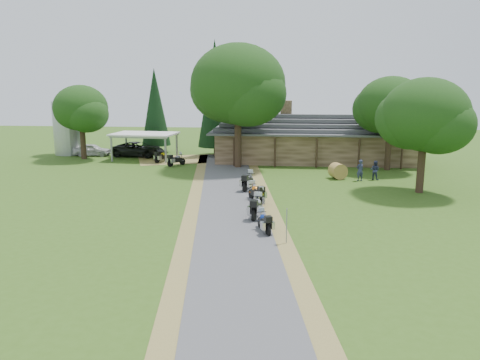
# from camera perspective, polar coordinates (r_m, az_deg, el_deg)

# --- Properties ---
(ground) EXTENTS (120.00, 120.00, 0.00)m
(ground) POSITION_cam_1_polar(r_m,az_deg,el_deg) (26.96, -0.99, -5.55)
(ground) COLOR #365818
(ground) RESTS_ON ground
(driveway) EXTENTS (51.95, 51.95, 0.00)m
(driveway) POSITION_cam_1_polar(r_m,az_deg,el_deg) (30.83, -1.07, -3.33)
(driveway) COLOR #444447
(driveway) RESTS_ON ground
(lodge) EXTENTS (21.40, 9.40, 4.90)m
(lodge) POSITION_cam_1_polar(r_m,az_deg,el_deg) (49.98, 9.04, 5.19)
(lodge) COLOR brown
(lodge) RESTS_ON ground
(silo) EXTENTS (3.26, 3.26, 6.53)m
(silo) POSITION_cam_1_polar(r_m,az_deg,el_deg) (56.98, -20.25, 6.22)
(silo) COLOR gray
(silo) RESTS_ON ground
(carport) EXTENTS (6.87, 4.88, 2.83)m
(carport) POSITION_cam_1_polar(r_m,az_deg,el_deg) (50.94, -11.51, 4.05)
(carport) COLOR white
(carport) RESTS_ON ground
(car_white_sedan) EXTENTS (2.56, 5.32, 1.73)m
(car_white_sedan) POSITION_cam_1_polar(r_m,az_deg,el_deg) (55.07, -17.59, 3.71)
(car_white_sedan) COLOR silver
(car_white_sedan) RESTS_ON ground
(car_dark_suv) EXTENTS (3.49, 6.64, 2.43)m
(car_dark_suv) POSITION_cam_1_polar(r_m,az_deg,el_deg) (53.22, -12.32, 4.11)
(car_dark_suv) COLOR black
(car_dark_suv) RESTS_ON ground
(motorcycle_row_a) EXTENTS (1.17, 1.88, 1.22)m
(motorcycle_row_a) POSITION_cam_1_polar(r_m,az_deg,el_deg) (25.69, 2.95, -5.02)
(motorcycle_row_a) COLOR navy
(motorcycle_row_a) RESTS_ON ground
(motorcycle_row_b) EXTENTS (0.97, 2.17, 1.43)m
(motorcycle_row_b) POSITION_cam_1_polar(r_m,az_deg,el_deg) (28.36, 2.05, -3.18)
(motorcycle_row_b) COLOR #A2A4AA
(motorcycle_row_b) RESTS_ON ground
(motorcycle_row_c) EXTENTS (0.64, 1.78, 1.20)m
(motorcycle_row_c) POSITION_cam_1_polar(r_m,az_deg,el_deg) (30.94, 2.53, -2.14)
(motorcycle_row_c) COLOR #C9C00A
(motorcycle_row_c) RESTS_ON ground
(motorcycle_row_d) EXTENTS (1.52, 2.02, 1.34)m
(motorcycle_row_d) POSITION_cam_1_polar(r_m,az_deg,el_deg) (32.26, 1.99, -1.43)
(motorcycle_row_d) COLOR #C36210
(motorcycle_row_d) RESTS_ON ground
(motorcycle_row_e) EXTENTS (1.13, 2.21, 1.44)m
(motorcycle_row_e) POSITION_cam_1_polar(r_m,az_deg,el_deg) (35.68, 1.01, -0.06)
(motorcycle_row_e) COLOR black
(motorcycle_row_e) RESTS_ON ground
(motorcycle_carport_a) EXTENTS (1.43, 1.93, 1.27)m
(motorcycle_carport_a) POSITION_cam_1_polar(r_m,az_deg,el_deg) (48.96, -9.50, 2.90)
(motorcycle_carport_a) COLOR yellow
(motorcycle_carport_a) RESTS_ON ground
(motorcycle_carport_b) EXTENTS (1.69, 1.90, 1.32)m
(motorcycle_carport_b) POSITION_cam_1_polar(r_m,az_deg,el_deg) (46.58, -7.77, 2.53)
(motorcycle_carport_b) COLOR gray
(motorcycle_carport_b) RESTS_ON ground
(person_a) EXTENTS (0.72, 0.65, 2.09)m
(person_a) POSITION_cam_1_polar(r_m,az_deg,el_deg) (40.17, 14.42, 1.37)
(person_a) COLOR #2C3252
(person_a) RESTS_ON ground
(person_b) EXTENTS (0.67, 0.61, 1.92)m
(person_b) POSITION_cam_1_polar(r_m,az_deg,el_deg) (41.00, 16.13, 1.35)
(person_b) COLOR #2C3252
(person_b) RESTS_ON ground
(hay_bale) EXTENTS (1.63, 1.55, 1.33)m
(hay_bale) POSITION_cam_1_polar(r_m,az_deg,el_deg) (40.75, 11.84, 1.08)
(hay_bale) COLOR #A47E3C
(hay_bale) RESTS_ON ground
(sign_post) EXTENTS (0.33, 0.06, 1.85)m
(sign_post) POSITION_cam_1_polar(r_m,az_deg,el_deg) (23.87, 5.70, -5.60)
(sign_post) COLOR gray
(sign_post) RESTS_ON ground
(oak_lodge_left) EXTENTS (8.91, 8.91, 12.80)m
(oak_lodge_left) POSITION_cam_1_polar(r_m,az_deg,el_deg) (44.77, -0.25, 9.66)
(oak_lodge_left) COLOR black
(oak_lodge_left) RESTS_ON ground
(oak_lodge_right) EXTENTS (6.23, 6.23, 9.72)m
(oak_lodge_right) POSITION_cam_1_polar(r_m,az_deg,el_deg) (45.68, 17.85, 7.21)
(oak_lodge_right) COLOR black
(oak_lodge_right) RESTS_ON ground
(oak_driveway) EXTENTS (6.28, 6.28, 9.33)m
(oak_driveway) POSITION_cam_1_polar(r_m,az_deg,el_deg) (36.74, 21.52, 5.69)
(oak_driveway) COLOR black
(oak_driveway) RESTS_ON ground
(oak_silo) EXTENTS (5.67, 5.67, 8.79)m
(oak_silo) POSITION_cam_1_polar(r_m,az_deg,el_deg) (52.81, -18.76, 7.18)
(oak_silo) COLOR black
(oak_silo) RESTS_ON ground
(cedar_near) EXTENTS (3.94, 3.94, 12.70)m
(cedar_near) POSITION_cam_1_polar(r_m,az_deg,el_deg) (52.45, -3.04, 9.89)
(cedar_near) COLOR black
(cedar_near) RESTS_ON ground
(cedar_far) EXTENTS (3.35, 3.35, 9.75)m
(cedar_far) POSITION_cam_1_polar(r_m,az_deg,el_deg) (55.67, -10.29, 8.30)
(cedar_far) COLOR black
(cedar_far) RESTS_ON ground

